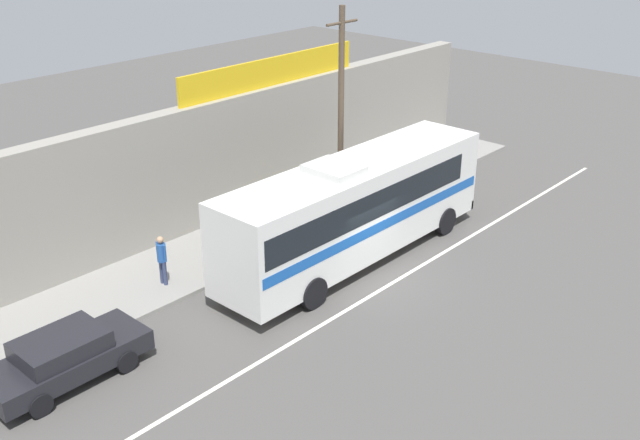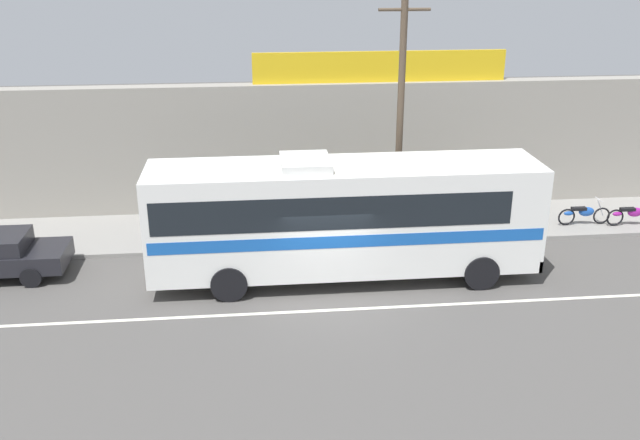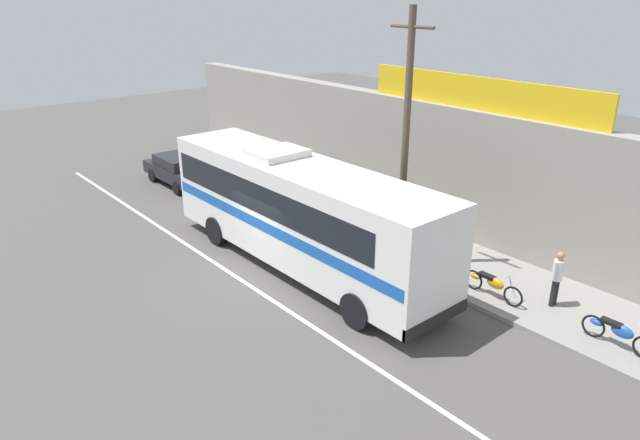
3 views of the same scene
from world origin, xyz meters
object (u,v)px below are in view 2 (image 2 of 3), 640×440
(motorcycle_purple, at_px, (489,219))
(motorcycle_green, at_px, (584,213))
(motorcycle_black, at_px, (632,214))
(pedestrian_near_shop, at_px, (160,211))
(pedestrian_far_right, at_px, (520,194))
(intercity_bus, at_px, (342,214))
(utility_pole, at_px, (400,117))
(pedestrian_far_left, at_px, (355,195))

(motorcycle_purple, bearing_deg, motorcycle_green, 3.64)
(motorcycle_purple, relative_size, motorcycle_black, 1.02)
(pedestrian_near_shop, distance_m, pedestrian_far_right, 12.65)
(intercity_bus, distance_m, pedestrian_far_right, 7.99)
(motorcycle_black, distance_m, pedestrian_far_right, 3.96)
(utility_pole, bearing_deg, pedestrian_far_right, 15.26)
(intercity_bus, height_order, pedestrian_far_right, intercity_bus)
(motorcycle_green, relative_size, pedestrian_far_right, 1.14)
(motorcycle_purple, bearing_deg, pedestrian_far_left, 160.57)
(pedestrian_far_left, xyz_separation_m, pedestrian_near_shop, (-6.74, -1.16, 0.04))
(motorcycle_purple, bearing_deg, motorcycle_black, -0.03)
(motorcycle_purple, distance_m, motorcycle_green, 3.55)
(motorcycle_purple, height_order, pedestrian_far_right, pedestrian_far_right)
(motorcycle_purple, bearing_deg, pedestrian_near_shop, 177.90)
(intercity_bus, bearing_deg, motorcycle_purple, 27.37)
(pedestrian_far_left, distance_m, pedestrian_far_right, 5.93)
(utility_pole, relative_size, motorcycle_green, 4.22)
(utility_pole, xyz_separation_m, pedestrian_far_right, (4.77, 1.30, -3.20))
(motorcycle_black, height_order, pedestrian_far_left, pedestrian_far_left)
(pedestrian_near_shop, bearing_deg, utility_pole, -5.51)
(pedestrian_far_right, bearing_deg, intercity_bus, -151.24)
(motorcycle_purple, xyz_separation_m, pedestrian_far_right, (1.43, 0.95, 0.55))
(motorcycle_purple, relative_size, pedestrian_near_shop, 1.16)
(motorcycle_green, height_order, pedestrian_near_shop, pedestrian_near_shop)
(utility_pole, bearing_deg, pedestrian_far_left, 120.23)
(utility_pole, distance_m, motorcycle_purple, 5.04)
(pedestrian_far_left, bearing_deg, utility_pole, -59.77)
(motorcycle_black, relative_size, motorcycle_green, 1.01)
(motorcycle_purple, height_order, motorcycle_black, same)
(motorcycle_black, height_order, motorcycle_green, same)
(pedestrian_far_left, bearing_deg, pedestrian_near_shop, -170.20)
(motorcycle_purple, distance_m, motorcycle_black, 5.23)
(utility_pole, xyz_separation_m, motorcycle_purple, (3.35, 0.35, -3.75))
(pedestrian_far_left, bearing_deg, motorcycle_green, -9.57)
(intercity_bus, xyz_separation_m, motorcycle_purple, (5.52, 2.86, -1.50))
(motorcycle_purple, height_order, pedestrian_near_shop, pedestrian_near_shop)
(utility_pole, relative_size, motorcycle_black, 4.20)
(motorcycle_green, relative_size, pedestrian_far_left, 1.17)
(motorcycle_black, relative_size, pedestrian_far_left, 1.18)
(pedestrian_far_right, bearing_deg, motorcycle_purple, -146.23)
(intercity_bus, height_order, motorcycle_purple, intercity_bus)
(motorcycle_black, height_order, pedestrian_near_shop, pedestrian_near_shop)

